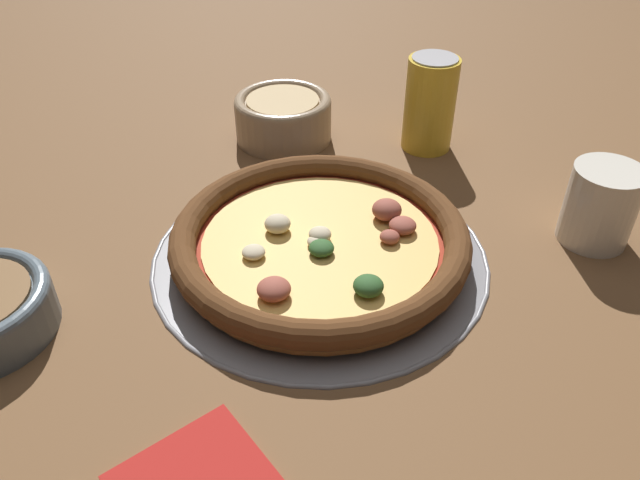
{
  "coord_description": "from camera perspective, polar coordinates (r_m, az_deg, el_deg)",
  "views": [
    {
      "loc": [
        -0.18,
        0.48,
        0.41
      ],
      "look_at": [
        0.0,
        0.0,
        0.02
      ],
      "focal_mm": 35.0,
      "sensor_mm": 36.0,
      "label": 1
    }
  ],
  "objects": [
    {
      "name": "bowl_near",
      "position": [
        0.86,
        -3.39,
        11.28
      ],
      "size": [
        0.13,
        0.13,
        0.06
      ],
      "color": "#9E8466",
      "rests_on": "ground_plane"
    },
    {
      "name": "drinking_cup",
      "position": [
        0.72,
        24.26,
        2.91
      ],
      "size": [
        0.07,
        0.07,
        0.09
      ],
      "color": "silver",
      "rests_on": "ground_plane"
    },
    {
      "name": "ground_plane",
      "position": [
        0.66,
        0.0,
        -1.57
      ],
      "size": [
        3.0,
        3.0,
        0.0
      ],
      "primitive_type": "plane",
      "color": "brown"
    },
    {
      "name": "pizza",
      "position": [
        0.64,
        0.04,
        0.02
      ],
      "size": [
        0.31,
        0.31,
        0.04
      ],
      "color": "#A86B33",
      "rests_on": "pizza_tray"
    },
    {
      "name": "beverage_can",
      "position": [
        0.84,
        10.02,
        12.16
      ],
      "size": [
        0.07,
        0.07,
        0.12
      ],
      "color": "gold",
      "rests_on": "ground_plane"
    },
    {
      "name": "pizza_tray",
      "position": [
        0.65,
        0.0,
        -1.4
      ],
      "size": [
        0.35,
        0.35,
        0.01
      ],
      "color": "gray",
      "rests_on": "ground_plane"
    }
  ]
}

